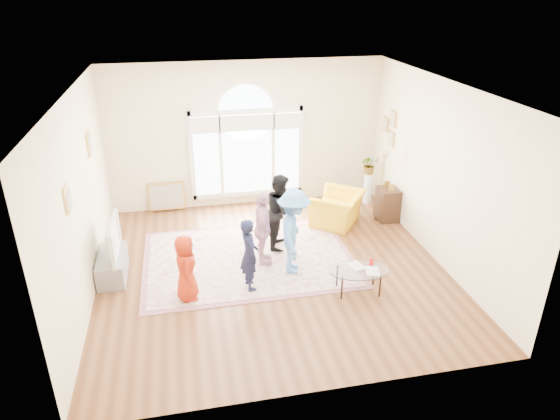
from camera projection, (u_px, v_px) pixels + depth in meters
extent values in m
plane|color=#542D17|center=(273.00, 268.00, 8.91)|extent=(6.00, 6.00, 0.00)
plane|color=#FDF0C6|center=(246.00, 135.00, 10.91)|extent=(6.00, 0.00, 6.00)
plane|color=#FDF0C6|center=(322.00, 283.00, 5.57)|extent=(6.00, 0.00, 6.00)
plane|color=#FDF0C6|center=(81.00, 200.00, 7.69)|extent=(0.00, 6.00, 6.00)
plane|color=#FDF0C6|center=(439.00, 173.00, 8.79)|extent=(0.00, 6.00, 6.00)
plane|color=white|center=(271.00, 88.00, 7.57)|extent=(6.00, 6.00, 0.00)
cube|color=white|center=(248.00, 193.00, 11.44)|extent=(2.50, 0.08, 0.10)
cube|color=white|center=(246.00, 111.00, 10.64)|extent=(2.50, 0.08, 0.10)
cube|color=white|center=(191.00, 157.00, 10.82)|extent=(0.10, 0.08, 2.00)
cube|color=white|center=(301.00, 150.00, 11.26)|extent=(0.10, 0.08, 2.00)
cube|color=#C6E2FF|center=(207.00, 156.00, 10.88)|extent=(0.55, 0.02, 1.80)
cube|color=#C6E2FF|center=(287.00, 151.00, 11.20)|extent=(0.55, 0.02, 1.80)
cube|color=#C6E2FF|center=(247.00, 153.00, 11.04)|extent=(1.10, 0.02, 1.80)
cylinder|color=#C6E2FF|center=(246.00, 113.00, 10.66)|extent=(1.20, 0.02, 1.20)
cube|color=white|center=(221.00, 155.00, 10.92)|extent=(0.07, 0.04, 1.80)
cube|color=white|center=(273.00, 152.00, 11.14)|extent=(0.07, 0.04, 1.80)
cube|color=white|center=(205.00, 124.00, 10.50)|extent=(0.65, 0.12, 0.35)
cube|color=white|center=(247.00, 122.00, 10.67)|extent=(1.20, 0.12, 0.35)
cube|color=white|center=(288.00, 120.00, 10.83)|extent=(0.65, 0.12, 0.35)
cube|color=tan|center=(89.00, 144.00, 8.64)|extent=(0.03, 0.34, 0.40)
cube|color=#ADA38E|center=(90.00, 144.00, 8.65)|extent=(0.01, 0.28, 0.34)
cube|color=tan|center=(67.00, 199.00, 6.73)|extent=(0.03, 0.30, 0.36)
cube|color=#ADA38E|center=(69.00, 199.00, 6.73)|extent=(0.01, 0.24, 0.30)
cube|color=tan|center=(393.00, 119.00, 10.42)|extent=(0.03, 0.28, 0.34)
cube|color=#ADA38E|center=(393.00, 119.00, 10.42)|extent=(0.01, 0.22, 0.28)
cube|color=tan|center=(391.00, 139.00, 10.60)|extent=(0.03, 0.28, 0.34)
cube|color=#ADA38E|center=(391.00, 139.00, 10.60)|extent=(0.01, 0.22, 0.28)
cube|color=tan|center=(386.00, 124.00, 10.82)|extent=(0.03, 0.26, 0.32)
cube|color=#ADA38E|center=(385.00, 124.00, 10.81)|extent=(0.01, 0.20, 0.26)
cube|color=beige|center=(249.00, 258.00, 9.21)|extent=(3.60, 2.60, 0.02)
cube|color=#925B64|center=(249.00, 259.00, 9.21)|extent=(3.80, 2.80, 0.01)
cube|color=gray|center=(113.00, 266.00, 8.59)|extent=(0.45, 1.00, 0.42)
imported|color=black|center=(108.00, 239.00, 8.37)|extent=(0.14, 1.08, 0.62)
cube|color=#56BFC5|center=(114.00, 238.00, 8.38)|extent=(0.02, 0.89, 0.50)
ellipsoid|color=silver|center=(359.00, 270.00, 8.08)|extent=(1.04, 0.72, 0.02)
cylinder|color=black|center=(374.00, 274.00, 8.36)|extent=(0.03, 0.03, 0.40)
cylinder|color=black|center=(337.00, 276.00, 8.30)|extent=(0.03, 0.03, 0.40)
cylinder|color=black|center=(380.00, 286.00, 8.04)|extent=(0.03, 0.03, 0.40)
cylinder|color=black|center=(342.00, 288.00, 7.97)|extent=(0.03, 0.03, 0.40)
imported|color=#B2A58C|center=(350.00, 268.00, 8.10)|extent=(0.28, 0.34, 0.03)
imported|color=#B2A58C|center=(366.00, 271.00, 8.01)|extent=(0.28, 0.34, 0.02)
cylinder|color=red|center=(371.00, 263.00, 8.15)|extent=(0.07, 0.07, 0.12)
imported|color=yellow|center=(337.00, 209.00, 10.42)|extent=(1.36, 1.39, 0.68)
cube|color=black|center=(387.00, 204.00, 10.61)|extent=(0.40, 0.50, 0.70)
cylinder|color=black|center=(378.00, 218.00, 10.76)|extent=(0.20, 0.20, 0.02)
cylinder|color=#A9873F|center=(381.00, 190.00, 10.48)|extent=(0.02, 0.02, 1.35)
cone|color=#CCB284|center=(384.00, 157.00, 10.18)|extent=(0.31, 0.31, 0.22)
cylinder|color=white|center=(368.00, 188.00, 11.43)|extent=(0.20, 0.20, 0.70)
imported|color=#33722D|center=(370.00, 164.00, 11.19)|extent=(0.45, 0.40, 0.45)
cube|color=tan|center=(168.00, 210.00, 11.16)|extent=(0.80, 0.14, 0.62)
imported|color=#A9260D|center=(186.00, 268.00, 7.83)|extent=(0.38, 0.56, 1.11)
imported|color=#161A37|center=(249.00, 254.00, 8.08)|extent=(0.36, 0.49, 1.24)
imported|color=black|center=(281.00, 211.00, 9.36)|extent=(0.73, 0.83, 1.44)
imported|color=#DC9EB4|center=(263.00, 229.00, 8.78)|extent=(0.44, 0.84, 1.36)
imported|color=#528FE1|center=(294.00, 232.00, 8.50)|extent=(0.80, 1.10, 1.52)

